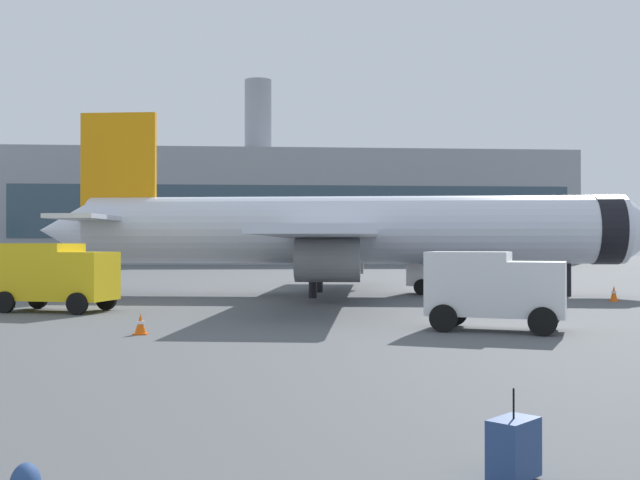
# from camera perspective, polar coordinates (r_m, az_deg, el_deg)

# --- Properties ---
(airplane_at_gate) EXTENTS (35.74, 32.36, 10.50)m
(airplane_at_gate) POSITION_cam_1_polar(r_m,az_deg,el_deg) (42.27, 2.10, 0.72)
(airplane_at_gate) COLOR silver
(airplane_at_gate) RESTS_ON ground
(service_truck) EXTENTS (5.24, 3.69, 2.90)m
(service_truck) POSITION_cam_1_polar(r_m,az_deg,el_deg) (33.68, -19.56, -2.44)
(service_truck) COLOR yellow
(service_truck) RESTS_ON ground
(fuel_truck) EXTENTS (6.46, 4.27, 3.20)m
(fuel_truck) POSITION_cam_1_polar(r_m,az_deg,el_deg) (43.84, 10.60, -1.77)
(fuel_truck) COLOR white
(fuel_truck) RESTS_ON ground
(cargo_van) EXTENTS (4.83, 3.73, 2.60)m
(cargo_van) POSITION_cam_1_polar(r_m,az_deg,el_deg) (25.29, 13.11, -3.48)
(cargo_van) COLOR white
(cargo_van) RESTS_ON ground
(safety_cone_near) EXTENTS (0.44, 0.44, 0.80)m
(safety_cone_near) POSITION_cam_1_polar(r_m,az_deg,el_deg) (47.32, 7.93, -3.35)
(safety_cone_near) COLOR #F2590C
(safety_cone_near) RESTS_ON ground
(safety_cone_mid) EXTENTS (0.44, 0.44, 0.65)m
(safety_cone_mid) POSITION_cam_1_polar(r_m,az_deg,el_deg) (24.31, -13.55, -6.27)
(safety_cone_mid) COLOR #F2590C
(safety_cone_mid) RESTS_ON ground
(safety_cone_far) EXTENTS (0.44, 0.44, 0.79)m
(safety_cone_far) POSITION_cam_1_polar(r_m,az_deg,el_deg) (40.45, 21.52, -3.82)
(safety_cone_far) COLOR #F2590C
(safety_cone_far) RESTS_ON ground
(rolling_suitcase) EXTENTS (0.74, 0.73, 1.10)m
(rolling_suitcase) POSITION_cam_1_polar(r_m,az_deg,el_deg) (9.47, 14.57, -15.12)
(rolling_suitcase) COLOR navy
(rolling_suitcase) RESTS_ON ground
(terminal_building) EXTENTS (87.79, 19.39, 29.52)m
(terminal_building) POSITION_cam_1_polar(r_m,az_deg,el_deg) (120.76, -2.16, 2.44)
(terminal_building) COLOR gray
(terminal_building) RESTS_ON ground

